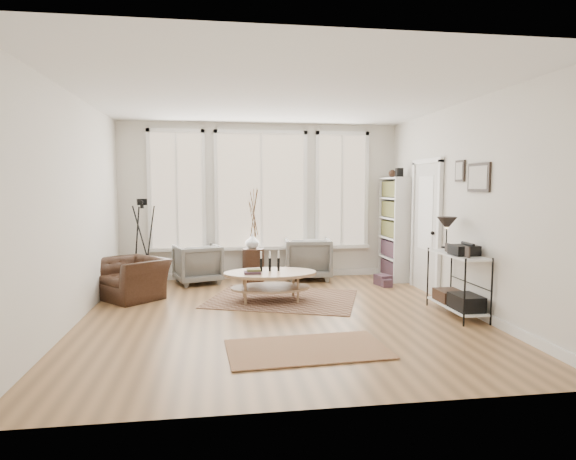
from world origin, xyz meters
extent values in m
plane|color=#9A6F44|center=(0.00, 0.00, 0.00)|extent=(5.50, 5.50, 0.00)
plane|color=white|center=(0.00, 0.00, 2.90)|extent=(5.50, 5.50, 0.00)
cube|color=silver|center=(0.00, 2.75, 1.45)|extent=(5.20, 0.04, 2.90)
cube|color=silver|center=(0.00, -2.75, 1.45)|extent=(5.20, 0.04, 2.90)
cube|color=silver|center=(-2.60, 0.00, 1.45)|extent=(0.04, 5.50, 2.90)
cube|color=silver|center=(2.60, 0.00, 1.45)|extent=(0.04, 5.50, 2.90)
cube|color=white|center=(0.00, 2.74, 0.06)|extent=(5.10, 0.04, 0.12)
cube|color=white|center=(2.58, 0.00, 0.06)|extent=(0.03, 5.40, 0.12)
cube|color=tan|center=(0.00, 2.73, 1.65)|extent=(1.60, 0.03, 2.10)
cube|color=tan|center=(-1.55, 2.73, 1.65)|extent=(0.90, 0.03, 2.10)
cube|color=tan|center=(1.55, 2.73, 1.65)|extent=(0.90, 0.03, 2.10)
cube|color=white|center=(0.00, 2.71, 1.65)|extent=(1.74, 0.06, 2.24)
cube|color=white|center=(-1.55, 2.71, 1.65)|extent=(1.04, 0.06, 2.24)
cube|color=white|center=(1.55, 2.71, 1.65)|extent=(1.04, 0.06, 2.24)
cube|color=white|center=(0.00, 2.69, 0.57)|extent=(4.10, 0.12, 0.06)
cube|color=silver|center=(2.58, 1.15, 1.05)|extent=(0.04, 0.88, 2.10)
cube|color=white|center=(2.56, 1.15, 1.30)|extent=(0.01, 0.55, 1.20)
cube|color=white|center=(2.56, 0.66, 1.05)|extent=(0.06, 0.08, 2.18)
cube|color=white|center=(2.56, 1.64, 1.05)|extent=(0.06, 0.08, 2.18)
cube|color=white|center=(2.56, 1.15, 2.14)|extent=(0.06, 1.06, 0.08)
sphere|color=black|center=(2.53, 0.82, 1.00)|extent=(0.06, 0.06, 0.06)
cube|color=white|center=(2.43, 1.81, 0.95)|extent=(0.30, 0.03, 1.90)
cube|color=white|center=(2.43, 2.63, 0.95)|extent=(0.30, 0.03, 1.90)
cube|color=white|center=(2.58, 2.23, 0.95)|extent=(0.02, 0.85, 1.90)
cube|color=white|center=(2.43, 2.23, 0.95)|extent=(0.30, 0.81, 1.90)
cube|color=maroon|center=(2.43, 2.23, 0.95)|extent=(0.24, 0.75, 1.76)
cube|color=black|center=(2.43, 2.02, 1.98)|extent=(0.12, 0.10, 0.16)
sphere|color=#331F15|center=(2.43, 2.38, 1.97)|extent=(0.14, 0.14, 0.14)
cube|color=white|center=(2.38, -0.30, 0.12)|extent=(0.37, 1.07, 0.03)
cube|color=white|center=(2.38, -0.30, 0.82)|extent=(0.37, 1.07, 0.02)
cylinder|color=black|center=(2.20, -0.83, 0.42)|extent=(0.02, 0.02, 0.85)
cylinder|color=black|center=(2.56, -0.83, 0.42)|extent=(0.02, 0.02, 0.85)
cylinder|color=black|center=(2.20, 0.23, 0.42)|extent=(0.02, 0.02, 0.85)
cylinder|color=black|center=(2.56, 0.23, 0.42)|extent=(0.02, 0.02, 0.85)
cylinder|color=black|center=(2.38, 0.05, 0.88)|extent=(0.14, 0.14, 0.02)
cylinder|color=black|center=(2.38, 0.05, 1.01)|extent=(0.02, 0.02, 0.30)
cone|color=black|center=(2.38, 0.05, 1.21)|extent=(0.28, 0.28, 0.18)
cube|color=black|center=(2.38, -0.45, 0.91)|extent=(0.32, 0.30, 0.13)
cube|color=black|center=(2.38, -0.55, 0.23)|extent=(0.32, 0.45, 0.20)
cube|color=#331F15|center=(2.38, -0.08, 0.21)|extent=(0.32, 0.40, 0.16)
cube|color=black|center=(2.28, -0.72, 0.91)|extent=(0.02, 0.10, 0.14)
cube|color=black|center=(2.28, -0.18, 0.91)|extent=(0.02, 0.10, 0.12)
cube|color=black|center=(2.58, -0.40, 1.85)|extent=(0.03, 0.52, 0.38)
cube|color=silver|center=(2.56, -0.40, 1.85)|extent=(0.01, 0.44, 0.30)
cube|color=black|center=(2.58, 0.10, 1.95)|extent=(0.03, 0.24, 0.30)
cube|color=silver|center=(2.56, 0.10, 1.95)|extent=(0.01, 0.18, 0.24)
cube|color=brown|center=(0.16, 0.92, 0.01)|extent=(2.60, 2.27, 0.01)
cube|color=brown|center=(0.12, -1.40, 0.01)|extent=(1.74, 1.04, 0.01)
ellipsoid|color=#A28362|center=(-0.04, 0.84, 0.20)|extent=(1.20, 0.76, 0.03)
ellipsoid|color=#A28362|center=(-0.04, 0.84, 0.42)|extent=(1.40, 0.89, 0.04)
cylinder|color=#A28362|center=(-0.42, 0.62, 0.20)|extent=(0.04, 0.04, 0.40)
cylinder|color=#A28362|center=(0.35, 0.62, 0.20)|extent=(0.04, 0.04, 0.40)
cylinder|color=#A28362|center=(-0.42, 1.07, 0.20)|extent=(0.04, 0.04, 0.40)
cylinder|color=#A28362|center=(0.35, 1.07, 0.20)|extent=(0.04, 0.04, 0.40)
cylinder|color=black|center=(-0.17, 0.90, 0.54)|extent=(0.04, 0.04, 0.20)
cylinder|color=black|center=(-0.04, 0.90, 0.54)|extent=(0.04, 0.04, 0.20)
cylinder|color=black|center=(0.10, 0.90, 0.54)|extent=(0.04, 0.04, 0.20)
cube|color=#2F4C27|center=(-0.30, 0.74, 0.48)|extent=(0.24, 0.18, 0.07)
imported|color=slate|center=(-1.18, 2.35, 0.35)|extent=(0.95, 0.96, 0.70)
imported|color=slate|center=(0.83, 2.45, 0.39)|extent=(0.91, 0.94, 0.78)
cylinder|color=#331F15|center=(-0.18, 2.40, 0.30)|extent=(0.40, 0.40, 0.60)
imported|color=silver|center=(-0.19, 2.45, 0.73)|extent=(0.33, 0.33, 0.26)
imported|color=#331F15|center=(-2.14, 1.31, 0.31)|extent=(1.27, 1.27, 0.62)
cylinder|color=black|center=(-2.08, 2.08, 1.39)|extent=(0.06, 0.06, 0.06)
cube|color=black|center=(-2.08, 2.08, 1.47)|extent=(0.18, 0.15, 0.11)
cylinder|color=black|center=(-2.08, 1.99, 1.47)|extent=(0.06, 0.09, 0.06)
cube|color=maroon|center=(2.05, 1.71, 0.09)|extent=(0.28, 0.33, 0.18)
cube|color=maroon|center=(2.05, 1.57, 0.07)|extent=(0.18, 0.22, 0.14)
camera|label=1|loc=(-0.80, -6.30, 1.74)|focal=30.00mm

